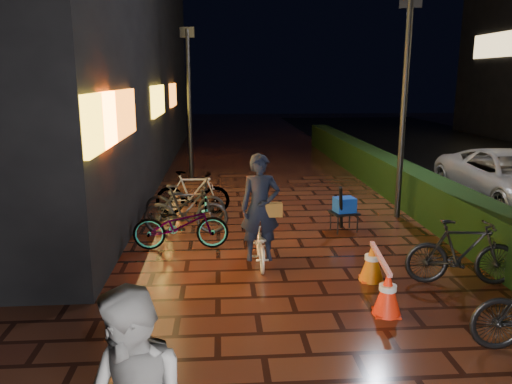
{
  "coord_description": "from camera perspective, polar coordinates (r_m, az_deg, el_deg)",
  "views": [
    {
      "loc": [
        -1.6,
        -6.49,
        3.28
      ],
      "look_at": [
        -0.91,
        2.95,
        1.1
      ],
      "focal_mm": 35.0,
      "sensor_mm": 36.0,
      "label": 1
    }
  ],
  "objects": [
    {
      "name": "parked_bikes_storefront",
      "position": [
        11.06,
        -7.99,
        -1.66
      ],
      "size": [
        1.99,
        3.14,
        1.08
      ],
      "color": "black",
      "rests_on": "ground"
    },
    {
      "name": "lamp_post_sf",
      "position": [
        16.35,
        -7.65,
        10.62
      ],
      "size": [
        0.46,
        0.15,
        4.81
      ],
      "color": "black",
      "rests_on": "ground"
    },
    {
      "name": "hedge",
      "position": [
        15.54,
        14.31,
        2.25
      ],
      "size": [
        0.7,
        20.0,
        1.0
      ],
      "primitive_type": "cube",
      "color": "black",
      "rests_on": "ground"
    },
    {
      "name": "lamp_post_hedge",
      "position": [
        12.08,
        16.6,
        10.21
      ],
      "size": [
        0.48,
        0.23,
        5.11
      ],
      "color": "black",
      "rests_on": "ground"
    },
    {
      "name": "cyclist",
      "position": [
        8.79,
        0.47,
        -3.77
      ],
      "size": [
        0.73,
        1.41,
        2.02
      ],
      "color": "silver",
      "rests_on": "ground"
    },
    {
      "name": "parked_bikes_hedge",
      "position": [
        7.88,
        25.91,
        -8.73
      ],
      "size": [
        1.88,
        2.73,
        1.08
      ],
      "color": "black",
      "rests_on": "ground"
    },
    {
      "name": "ground",
      "position": [
        7.44,
        8.93,
        -13.34
      ],
      "size": [
        80.0,
        80.0,
        0.0
      ],
      "primitive_type": "plane",
      "color": "#381911",
      "rests_on": "ground"
    },
    {
      "name": "cart_assembly",
      "position": [
        10.93,
        10.04,
        -1.67
      ],
      "size": [
        0.66,
        0.69,
        1.08
      ],
      "color": "black",
      "rests_on": "ground"
    },
    {
      "name": "traffic_barrier",
      "position": [
        7.94,
        13.9,
        -9.29
      ],
      "size": [
        0.55,
        1.61,
        0.65
      ],
      "color": "#FF260D",
      "rests_on": "ground"
    }
  ]
}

